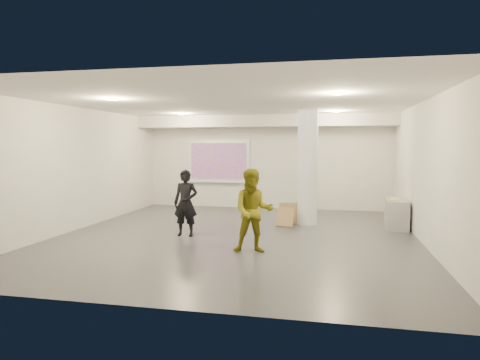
% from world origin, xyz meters
% --- Properties ---
extents(floor, '(8.00, 9.00, 0.01)m').
position_xyz_m(floor, '(0.00, 0.00, 0.00)').
color(floor, '#393C41').
rests_on(floor, ground).
extents(ceiling, '(8.00, 9.00, 0.01)m').
position_xyz_m(ceiling, '(0.00, 0.00, 3.00)').
color(ceiling, white).
rests_on(ceiling, floor).
extents(wall_back, '(8.00, 0.01, 3.00)m').
position_xyz_m(wall_back, '(0.00, 4.50, 1.50)').
color(wall_back, silver).
rests_on(wall_back, floor).
extents(wall_front, '(8.00, 0.01, 3.00)m').
position_xyz_m(wall_front, '(0.00, -4.50, 1.50)').
color(wall_front, silver).
rests_on(wall_front, floor).
extents(wall_left, '(0.01, 9.00, 3.00)m').
position_xyz_m(wall_left, '(-4.00, 0.00, 1.50)').
color(wall_left, silver).
rests_on(wall_left, floor).
extents(wall_right, '(0.01, 9.00, 3.00)m').
position_xyz_m(wall_right, '(4.00, 0.00, 1.50)').
color(wall_right, silver).
rests_on(wall_right, floor).
extents(soffit_band, '(8.00, 1.10, 0.36)m').
position_xyz_m(soffit_band, '(0.00, 3.95, 2.82)').
color(soffit_band, silver).
rests_on(soffit_band, ceiling).
extents(downlight_nw, '(0.22, 0.22, 0.02)m').
position_xyz_m(downlight_nw, '(-2.20, 2.50, 2.98)').
color(downlight_nw, '#F4CF79').
rests_on(downlight_nw, ceiling).
extents(downlight_ne, '(0.22, 0.22, 0.02)m').
position_xyz_m(downlight_ne, '(2.20, 2.50, 2.98)').
color(downlight_ne, '#F4CF79').
rests_on(downlight_ne, ceiling).
extents(downlight_sw, '(0.22, 0.22, 0.02)m').
position_xyz_m(downlight_sw, '(-2.20, -1.50, 2.98)').
color(downlight_sw, '#F4CF79').
rests_on(downlight_sw, ceiling).
extents(downlight_se, '(0.22, 0.22, 0.02)m').
position_xyz_m(downlight_se, '(2.20, -1.50, 2.98)').
color(downlight_se, '#F4CF79').
rests_on(downlight_se, ceiling).
extents(column, '(0.52, 0.52, 3.00)m').
position_xyz_m(column, '(1.50, 1.80, 1.50)').
color(column, white).
rests_on(column, floor).
extents(projection_screen, '(2.10, 0.13, 1.42)m').
position_xyz_m(projection_screen, '(-1.60, 4.45, 1.53)').
color(projection_screen, white).
rests_on(projection_screen, wall_back).
extents(credenza, '(0.58, 1.26, 0.72)m').
position_xyz_m(credenza, '(3.72, 1.79, 0.36)').
color(credenza, gray).
rests_on(credenza, floor).
extents(papers_stack, '(0.27, 0.32, 0.02)m').
position_xyz_m(papers_stack, '(3.67, 1.80, 0.73)').
color(papers_stack, white).
rests_on(papers_stack, credenza).
extents(postit_pad, '(0.26, 0.30, 0.03)m').
position_xyz_m(postit_pad, '(3.67, 1.87, 0.73)').
color(postit_pad, yellow).
rests_on(postit_pad, credenza).
extents(cardboard_back, '(0.52, 0.24, 0.56)m').
position_xyz_m(cardboard_back, '(1.03, 1.75, 0.28)').
color(cardboard_back, '#9A774B').
rests_on(cardboard_back, floor).
extents(cardboard_front, '(0.49, 0.32, 0.48)m').
position_xyz_m(cardboard_front, '(0.98, 1.37, 0.24)').
color(cardboard_front, '#9A774B').
rests_on(cardboard_front, floor).
extents(woman, '(0.56, 0.38, 1.51)m').
position_xyz_m(woman, '(-1.13, -0.24, 0.76)').
color(woman, black).
rests_on(woman, floor).
extents(man, '(0.87, 0.73, 1.62)m').
position_xyz_m(man, '(0.65, -1.43, 0.81)').
color(man, olive).
rests_on(man, floor).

